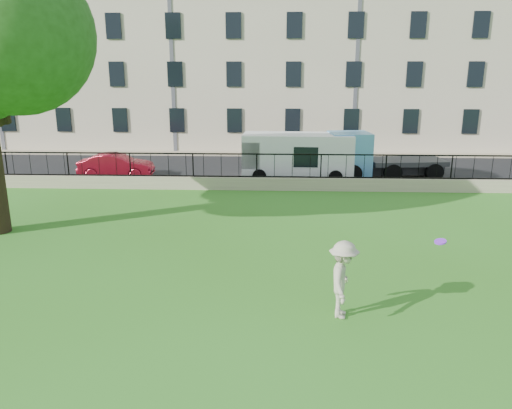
{
  "coord_description": "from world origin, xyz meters",
  "views": [
    {
      "loc": [
        0.99,
        -10.97,
        5.53
      ],
      "look_at": [
        0.35,
        3.5,
        1.58
      ],
      "focal_mm": 35.0,
      "sensor_mm": 36.0,
      "label": 1
    }
  ],
  "objects_px": {
    "white_van": "(298,157)",
    "blue_truck": "(384,155)",
    "frisbee": "(440,242)",
    "man": "(343,280)",
    "red_sedan": "(116,166)"
  },
  "relations": [
    {
      "from": "frisbee",
      "to": "red_sedan",
      "type": "xyz_separation_m",
      "value": [
        -12.16,
        14.5,
        -1.11
      ]
    },
    {
      "from": "man",
      "to": "white_van",
      "type": "xyz_separation_m",
      "value": [
        -0.5,
        14.9,
        0.26
      ]
    },
    {
      "from": "white_van",
      "to": "frisbee",
      "type": "bearing_deg",
      "value": -77.59
    },
    {
      "from": "red_sedan",
      "to": "white_van",
      "type": "bearing_deg",
      "value": -93.22
    },
    {
      "from": "frisbee",
      "to": "blue_truck",
      "type": "relative_size",
      "value": 0.05
    },
    {
      "from": "man",
      "to": "blue_truck",
      "type": "height_order",
      "value": "blue_truck"
    },
    {
      "from": "man",
      "to": "blue_truck",
      "type": "relative_size",
      "value": 0.32
    },
    {
      "from": "red_sedan",
      "to": "blue_truck",
      "type": "relative_size",
      "value": 0.67
    },
    {
      "from": "red_sedan",
      "to": "blue_truck",
      "type": "distance_m",
      "value": 13.99
    },
    {
      "from": "frisbee",
      "to": "white_van",
      "type": "height_order",
      "value": "white_van"
    },
    {
      "from": "white_van",
      "to": "blue_truck",
      "type": "xyz_separation_m",
      "value": [
        4.5,
        0.49,
        0.03
      ]
    },
    {
      "from": "white_van",
      "to": "blue_truck",
      "type": "relative_size",
      "value": 0.98
    },
    {
      "from": "white_van",
      "to": "red_sedan",
      "type": "bearing_deg",
      "value": -177.67
    },
    {
      "from": "blue_truck",
      "to": "white_van",
      "type": "bearing_deg",
      "value": 179.64
    },
    {
      "from": "man",
      "to": "frisbee",
      "type": "distance_m",
      "value": 2.37
    }
  ]
}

